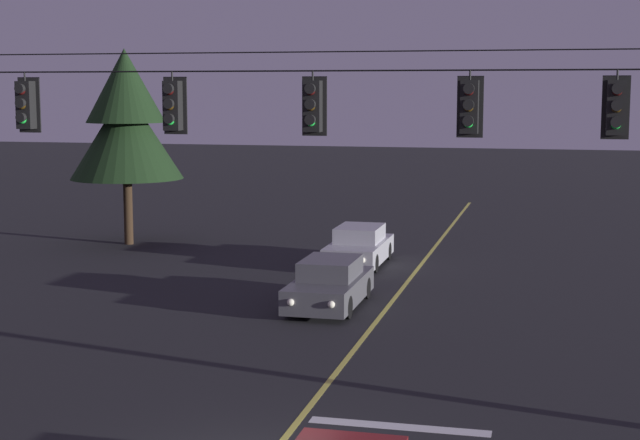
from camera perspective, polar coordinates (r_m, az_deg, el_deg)
lane_centre_stripe at (r=25.12m, az=2.71°, el=-6.69°), size 0.14×60.00×0.01m
stop_bar_paint at (r=18.58m, az=4.63°, el=-11.93°), size 3.40×0.36×0.01m
signal_span_assembly at (r=18.60m, az=-0.73°, el=1.21°), size 18.71×0.32×7.96m
traffic_light_leftmost at (r=20.73m, az=-16.83°, el=6.45°), size 0.48×0.41×1.22m
traffic_light_left_inner at (r=19.32m, az=-8.62°, el=6.63°), size 0.48×0.41×1.22m
traffic_light_centre at (r=18.44m, az=-0.44°, el=6.67°), size 0.48×0.41×1.22m
traffic_light_right_inner at (r=17.95m, az=8.71°, el=6.55°), size 0.48×0.41×1.22m
traffic_light_rightmost at (r=17.91m, az=16.91°, el=6.31°), size 0.48×0.41×1.22m
car_oncoming_lead at (r=28.09m, az=0.56°, el=-3.79°), size 1.80×4.42×1.39m
car_oncoming_trailing at (r=34.74m, az=2.29°, el=-1.58°), size 1.80×4.42×1.39m
tree_verge_far at (r=39.75m, az=-11.27°, el=5.72°), size 4.49×4.49×7.82m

